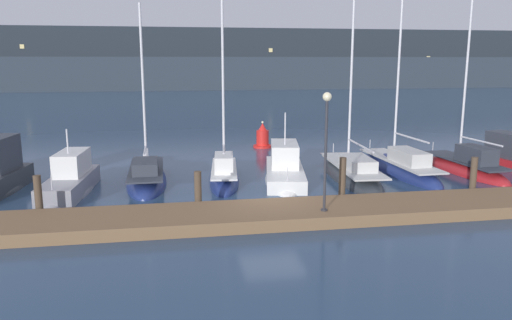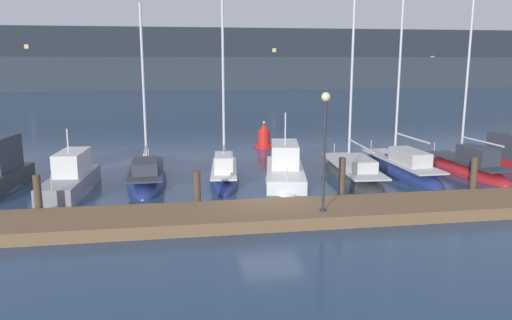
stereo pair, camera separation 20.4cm
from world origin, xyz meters
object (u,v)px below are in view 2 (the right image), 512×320
sailboat_berth_7 (352,176)px  motorboat_berth_3 (71,185)px  sailboat_berth_8 (400,170)px  motorboat_berth_6 (285,173)px  dock_lamppost (325,133)px  sailboat_berth_4 (147,180)px  sailboat_berth_9 (467,169)px  channel_buoy (264,138)px  sailboat_berth_5 (224,179)px

sailboat_berth_7 → motorboat_berth_3: bearing=-177.4°
sailboat_berth_7 → sailboat_berth_8: sailboat_berth_8 is taller
motorboat_berth_6 → dock_lamppost: dock_lamppost is taller
motorboat_berth_3 → sailboat_berth_4: (3.26, 1.39, -0.21)m
sailboat_berth_9 → dock_lamppost: bearing=-145.9°
sailboat_berth_9 → channel_buoy: bearing=134.3°
channel_buoy → dock_lamppost: bearing=-92.5°
sailboat_berth_4 → sailboat_berth_5: (3.72, -0.46, 0.03)m
sailboat_berth_9 → dock_lamppost: 12.37m
motorboat_berth_3 → sailboat_berth_8: 16.43m
sailboat_berth_5 → motorboat_berth_6: bearing=0.2°
motorboat_berth_3 → sailboat_berth_8: bearing=5.0°
sailboat_berth_9 → sailboat_berth_7: bearing=-178.1°
motorboat_berth_6 → sailboat_berth_7: bearing=-5.6°
sailboat_berth_4 → sailboat_berth_5: sailboat_berth_5 is taller
sailboat_berth_9 → sailboat_berth_4: bearing=178.0°
motorboat_berth_6 → motorboat_berth_3: bearing=-174.6°
sailboat_berth_4 → channel_buoy: (7.36, 8.85, 0.53)m
sailboat_berth_4 → motorboat_berth_6: bearing=-3.8°
motorboat_berth_3 → sailboat_berth_7: bearing=2.6°
sailboat_berth_8 → dock_lamppost: sailboat_berth_8 is taller
sailboat_berth_8 → sailboat_berth_7: bearing=-164.4°
motorboat_berth_3 → sailboat_berth_7: (13.40, 0.61, -0.21)m
motorboat_berth_6 → sailboat_berth_4: bearing=176.2°
sailboat_berth_4 → sailboat_berth_9: 16.57m
dock_lamppost → motorboat_berth_3: bearing=149.3°
channel_buoy → sailboat_berth_7: bearing=-73.9°
motorboat_berth_3 → dock_lamppost: dock_lamppost is taller
motorboat_berth_3 → sailboat_berth_7: 13.41m
sailboat_berth_7 → sailboat_berth_9: size_ratio=0.98×
motorboat_berth_3 → channel_buoy: (10.62, 10.25, 0.32)m
motorboat_berth_3 → sailboat_berth_9: sailboat_berth_9 is taller
motorboat_berth_3 → sailboat_berth_9: size_ratio=0.55×
sailboat_berth_5 → sailboat_berth_9: (12.83, -0.11, 0.04)m
motorboat_berth_3 → sailboat_berth_7: size_ratio=0.56×
motorboat_berth_3 → motorboat_berth_6: bearing=5.4°
dock_lamppost → sailboat_berth_7: bearing=61.7°
motorboat_berth_3 → sailboat_berth_4: sailboat_berth_4 is taller
sailboat_berth_8 → sailboat_berth_9: sailboat_berth_8 is taller
sailboat_berth_5 → dock_lamppost: sailboat_berth_5 is taller
motorboat_berth_3 → dock_lamppost: 11.90m
sailboat_berth_7 → channel_buoy: bearing=106.1°
motorboat_berth_3 → channel_buoy: bearing=44.0°
channel_buoy → motorboat_berth_6: bearing=-93.7°
sailboat_berth_7 → dock_lamppost: (-3.49, -6.50, 3.18)m
sailboat_berth_4 → dock_lamppost: 10.36m
channel_buoy → sailboat_berth_9: bearing=-45.7°
sailboat_berth_5 → sailboat_berth_8: size_ratio=0.78×
sailboat_berth_5 → sailboat_berth_7: (6.41, -0.32, -0.03)m
motorboat_berth_6 → sailboat_berth_9: bearing=-0.7°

